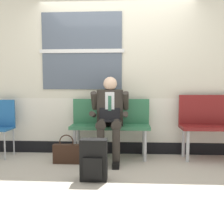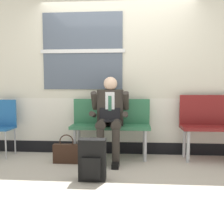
% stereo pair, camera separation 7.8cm
% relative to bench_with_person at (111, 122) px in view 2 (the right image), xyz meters
% --- Properties ---
extents(ground_plane, '(18.00, 18.00, 0.00)m').
position_rel_bench_with_person_xyz_m(ground_plane, '(0.08, -0.33, -0.56)').
color(ground_plane, '#B2A899').
extents(station_wall, '(5.70, 0.16, 3.10)m').
position_rel_bench_with_person_xyz_m(station_wall, '(0.07, 0.28, 0.97)').
color(station_wall, beige).
rests_on(station_wall, ground).
extents(bench_with_person, '(1.23, 0.42, 0.93)m').
position_rel_bench_with_person_xyz_m(bench_with_person, '(0.00, 0.00, 0.00)').
color(bench_with_person, '#2D6B47').
rests_on(bench_with_person, ground).
extents(person_seated, '(0.57, 0.70, 1.27)m').
position_rel_bench_with_person_xyz_m(person_seated, '(0.00, -0.20, 0.13)').
color(person_seated, '#2D2823').
rests_on(person_seated, ground).
extents(backpack, '(0.32, 0.21, 0.50)m').
position_rel_bench_with_person_xyz_m(backpack, '(-0.13, -1.07, -0.32)').
color(backpack, black).
rests_on(backpack, ground).
extents(handbag, '(0.39, 0.10, 0.43)m').
position_rel_bench_with_person_xyz_m(handbag, '(-0.62, -0.39, -0.41)').
color(handbag, '#331E14').
rests_on(handbag, ground).
extents(folding_chair, '(0.38, 0.38, 0.91)m').
position_rel_bench_with_person_xyz_m(folding_chair, '(-1.77, -0.03, -0.02)').
color(folding_chair, '#1E5999').
rests_on(folding_chair, ground).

